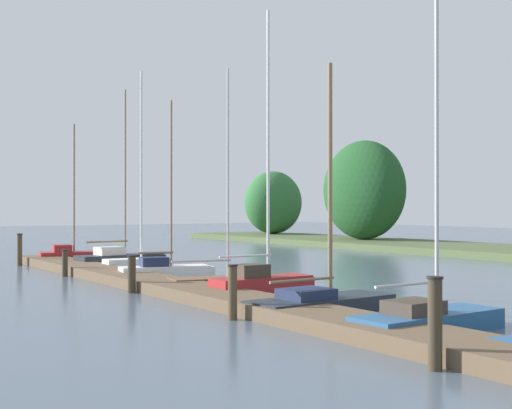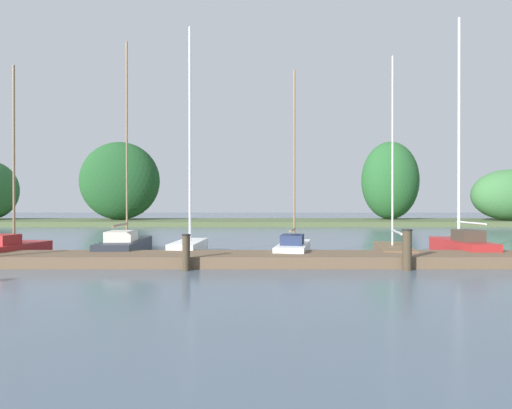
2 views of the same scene
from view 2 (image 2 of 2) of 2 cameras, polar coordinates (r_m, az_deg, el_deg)
name	(u,v)px [view 2 (image 2 of 2)]	position (r m, az deg, el deg)	size (l,w,h in m)	color
dock_pier	(397,259)	(13.35, 19.31, -7.28)	(27.83, 1.80, 0.35)	brown
far_shore	(346,193)	(36.94, 12.67, 1.54)	(68.36, 8.00, 7.54)	#4C5B38
sailboat_0	(10,248)	(16.22, -31.41, -5.28)	(1.70, 3.09, 6.67)	maroon
sailboat_1	(125,245)	(15.71, -18.04, -5.41)	(1.47, 4.13, 7.94)	#232833
sailboat_2	(189,243)	(14.95, -9.47, -5.46)	(1.09, 2.92, 8.35)	white
sailboat_3	(293,247)	(14.24, 5.28, -6.06)	(1.58, 3.57, 6.61)	white
sailboat_4	(392,248)	(15.33, 18.69, -5.91)	(1.66, 3.67, 7.21)	brown
sailboat_5	(460,243)	(16.16, 26.89, -4.92)	(1.01, 3.35, 8.57)	maroon
mooring_piling_1	(186,252)	(11.62, -9.94, -6.66)	(0.25, 0.25, 1.03)	#3D3323
mooring_piling_2	(406,250)	(12.27, 20.49, -5.98)	(0.29, 0.29, 1.17)	#3D3323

